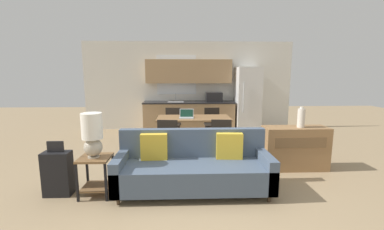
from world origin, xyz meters
name	(u,v)px	position (x,y,z in m)	size (l,w,h in m)	color
ground_plane	(197,198)	(0.00, 0.00, 0.00)	(20.00, 20.00, 0.00)	#9E8460
wall_back	(188,86)	(-0.01, 4.63, 1.36)	(6.40, 0.07, 2.70)	silver
kitchen_counter	(189,103)	(0.02, 4.33, 0.84)	(2.73, 0.65, 2.15)	tan
refrigerator	(247,100)	(1.76, 4.22, 0.96)	(0.70, 0.75, 1.92)	white
dining_table	(194,120)	(0.06, 2.38, 0.69)	(1.66, 0.80, 0.75)	olive
couch	(193,168)	(-0.04, 0.27, 0.35)	(2.26, 0.80, 0.90)	#3D2D1E
side_table	(96,170)	(-1.45, 0.16, 0.38)	(0.43, 0.43, 0.57)	brown
table_lamp	(92,134)	(-1.46, 0.14, 0.91)	(0.28, 0.28, 0.64)	#B2A893
credenza	(295,148)	(1.87, 1.08, 0.39)	(1.15, 0.43, 0.79)	olive
vase	(301,118)	(1.93, 1.06, 0.96)	(0.13, 0.13, 0.37)	beige
dining_chair_near_right	(221,137)	(0.58, 1.66, 0.48)	(0.47, 0.47, 0.85)	black
dining_chair_near_left	(169,137)	(-0.48, 1.66, 0.48)	(0.46, 0.46, 0.85)	black
dining_chair_far_left	(172,123)	(-0.46, 3.18, 0.48)	(0.47, 0.47, 0.85)	black
dining_chair_far_right	(212,122)	(0.59, 3.16, 0.48)	(0.44, 0.44, 0.85)	black
laptop	(187,116)	(-0.11, 2.32, 0.80)	(0.34, 0.27, 0.20)	#B7BABC
suitcase	(58,173)	(-2.00, 0.18, 0.33)	(0.38, 0.22, 0.80)	black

